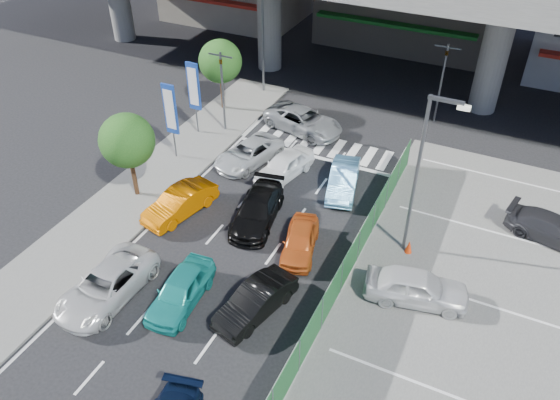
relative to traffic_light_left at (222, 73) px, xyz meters
The scene contains 25 objects.
ground 14.07m from the traffic_light_left, 62.68° to the right, with size 120.00×120.00×0.00m, color black.
parking_lot 20.28m from the traffic_light_left, 30.17° to the right, with size 12.00×28.00×0.06m, color #575755.
sidewalk_left 8.93m from the traffic_light_left, 95.71° to the right, with size 4.00×30.00×0.12m, color #575755.
fence_run 16.20m from the traffic_light_left, 43.73° to the right, with size 0.16×22.00×1.80m, color #1D5629, non-canonical shape.
traffic_light_left is the anchor object (origin of this frame).
traffic_light_right 13.63m from the traffic_light_left, 30.89° to the left, with size 1.60×1.24×5.20m.
street_lamp_right 14.68m from the traffic_light_left, 24.16° to the right, with size 1.65×0.22×8.00m.
street_lamp_left 6.06m from the traffic_light_left, 91.20° to the left, with size 1.65×0.22×8.00m.
signboard_near 4.22m from the traffic_light_left, 104.02° to the right, with size 0.80×0.14×4.70m.
signboard_far 1.93m from the traffic_light_left, 144.30° to the right, with size 0.80×0.14×4.70m.
tree_near 8.06m from the traffic_light_left, 95.71° to the right, with size 2.80×2.80×4.80m.
tree_far 3.02m from the traffic_light_left, 122.62° to the left, with size 2.80×2.80×4.80m.
sedan_white_mid_left 15.03m from the traffic_light_left, 79.73° to the right, with size 2.29×4.97×1.38m, color silver.
taxi_teal_mid 14.84m from the traffic_light_left, 67.20° to the right, with size 1.63×4.05×1.38m, color teal.
hatch_black_mid_right 15.59m from the traffic_light_left, 55.13° to the right, with size 1.40×4.01×1.32m, color black.
taxi_orange_left 9.18m from the traffic_light_left, 75.12° to the right, with size 1.46×4.19×1.38m, color #CF6100.
sedan_black_mid 9.88m from the traffic_light_left, 49.88° to the right, with size 1.91×4.70×1.36m, color black.
taxi_orange_right 12.54m from the traffic_light_left, 43.08° to the right, with size 1.48×3.67×1.25m, color #CA561C.
wagon_silver_front_left 5.22m from the traffic_light_left, 40.04° to the right, with size 2.07×4.49×1.25m, color #BABEC2.
sedan_white_front_mid 7.06m from the traffic_light_left, 28.09° to the right, with size 1.63×4.05×1.38m, color white.
kei_truck_front_right 9.94m from the traffic_light_left, 17.33° to the right, with size 1.42×4.08×1.35m, color #5898CB.
crossing_wagon_silver 5.90m from the traffic_light_left, 25.53° to the left, with size 2.39×5.19×1.44m, color gray.
parked_sedan_white 17.36m from the traffic_light_left, 31.82° to the right, with size 1.75×4.35×1.48m, color silver.
parked_sedan_dgrey 19.81m from the traffic_light_left, ahead, with size 1.76×4.32×1.25m, color #2B2B30.
traffic_cone 15.27m from the traffic_light_left, 24.71° to the right, with size 0.34×0.34×0.67m, color red.
Camera 1 is at (10.01, -13.86, 17.53)m, focal length 35.00 mm.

